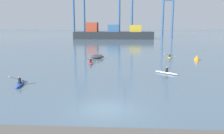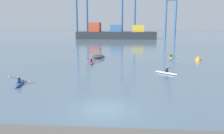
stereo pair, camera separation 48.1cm
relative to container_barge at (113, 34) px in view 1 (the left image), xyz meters
name	(u,v)px [view 1 (the left image)]	position (x,y,z in m)	size (l,w,h in m)	color
ground_plane	(106,110)	(4.83, -95.79, -2.57)	(800.00, 800.00, 0.00)	slate
container_barge	(113,34)	(0.00, 0.00, 0.00)	(37.85, 9.47, 7.85)	#1E2328
gantry_crane_west	(78,0)	(-18.96, 11.45, 17.07)	(6.84, 18.27, 39.19)	#335684
gantry_crane_west_mid	(126,0)	(5.91, 13.42, 17.12)	(7.99, 18.81, 42.05)	#335684
gantry_crane_east_mid	(168,7)	(28.18, 13.35, 13.20)	(6.23, 15.41, 32.09)	#335684
capsized_dinghy	(97,57)	(0.78, -68.86, -2.22)	(2.82, 1.89, 0.76)	#38383D
channel_buoy	(197,59)	(19.02, -70.22, -2.21)	(0.90, 0.90, 1.00)	orange
kayak_yellow	(169,57)	(14.70, -67.31, -2.40)	(2.25, 3.44, 0.95)	yellow
kayak_white	(166,72)	(11.53, -82.26, -2.40)	(2.93, 2.72, 0.95)	silver
kayak_red	(91,62)	(0.40, -74.69, -2.40)	(2.16, 3.45, 1.02)	red
kayak_blue	(20,84)	(-4.87, -89.17, -2.40)	(2.14, 3.45, 1.03)	#2856B2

